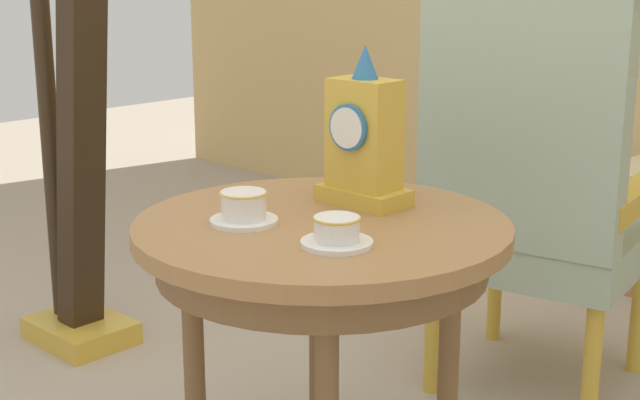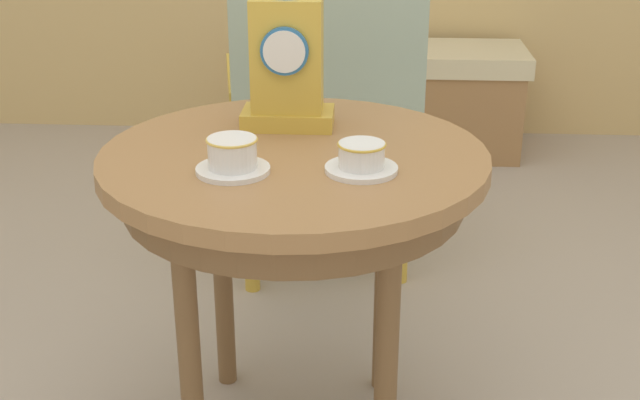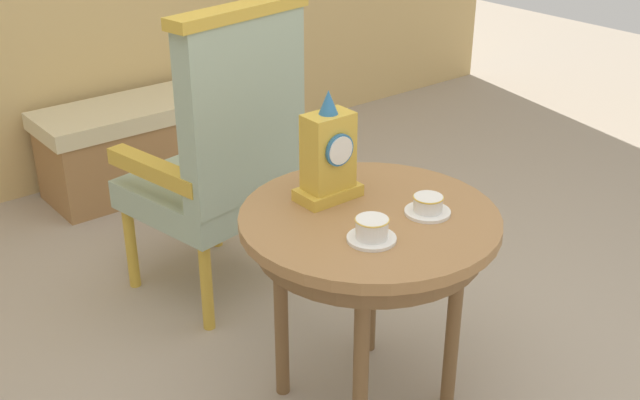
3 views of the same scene
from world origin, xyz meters
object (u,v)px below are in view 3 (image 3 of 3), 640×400
object	(u,v)px
side_table	(369,237)
teacup_left	(372,230)
teacup_right	(428,206)
window_bench	(148,142)
armchair	(224,153)
mantel_clock	(329,156)

from	to	relation	value
side_table	teacup_left	bearing A→B (deg)	-129.98
teacup_left	teacup_right	distance (m)	0.23
teacup_right	window_bench	xyz separation A→B (m)	(0.12, 2.01, -0.47)
teacup_left	window_bench	size ratio (longest dim) A/B	0.13
teacup_left	teacup_right	size ratio (longest dim) A/B	1.02
window_bench	armchair	bearing A→B (deg)	-102.26
side_table	teacup_right	bearing A→B (deg)	-37.54
teacup_right	side_table	bearing A→B (deg)	142.46
mantel_clock	teacup_right	bearing A→B (deg)	-58.42
mantel_clock	side_table	bearing A→B (deg)	-80.49
armchair	window_bench	size ratio (longest dim) A/B	1.08
teacup_left	window_bench	world-z (taller)	teacup_left
side_table	mantel_clock	xyz separation A→B (m)	(-0.03, 0.16, 0.21)
mantel_clock	armchair	distance (m)	0.68
side_table	mantel_clock	size ratio (longest dim) A/B	2.25
side_table	window_bench	bearing A→B (deg)	82.52
teacup_right	teacup_left	bearing A→B (deg)	-175.66
armchair	mantel_clock	bearing A→B (deg)	-93.11
side_table	armchair	size ratio (longest dim) A/B	0.66
mantel_clock	window_bench	distance (m)	1.87
window_bench	teacup_left	bearing A→B (deg)	-99.79
teacup_right	mantel_clock	world-z (taller)	mantel_clock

